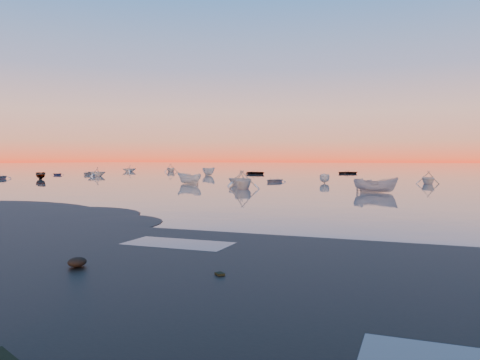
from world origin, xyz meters
The scene contains 5 objects.
ground centered at (0.00, 100.00, 0.00)m, with size 600.00×600.00×0.00m, color #635853.
mud_lobes centered at (0.00, -1.00, 0.01)m, with size 140.00×6.00×0.07m, color black, non-canonical shape.
moored_fleet centered at (0.00, 53.00, 0.00)m, with size 124.00×58.00×1.20m, color #B9B9B5, non-canonical shape.
boat_near_center centered at (12.00, 24.00, 0.00)m, with size 4.06×1.72×1.41m, color gray.
boat_near_right centered at (16.87, 42.22, 0.00)m, with size 3.58×1.61×1.25m, color #B9B9B5.
Camera 1 is at (15.70, -21.02, 3.11)m, focal length 35.00 mm.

